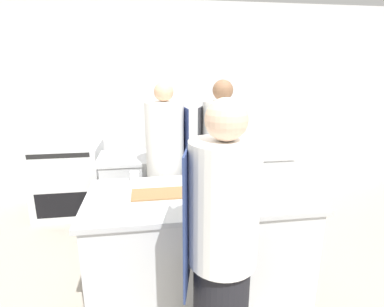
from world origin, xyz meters
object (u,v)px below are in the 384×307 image
Objects in this scene: bowl_prep_small at (260,187)px; oven_range at (69,179)px; chef_at_prep_near at (222,250)px; bottle_vinegar at (229,184)px; chef_at_pass_far at (220,169)px; bowl_mixing_large at (231,180)px; bottle_olive_oil at (202,176)px; bottle_wine at (213,195)px; stockpot at (233,142)px; chef_at_stove at (166,168)px; cup at (134,176)px.

oven_range is at bearing 139.10° from bowl_prep_small.
bottle_vinegar is (0.24, 0.74, 0.12)m from chef_at_prep_near.
chef_at_pass_far is (0.33, 1.38, 0.03)m from chef_at_prep_near.
chef_at_prep_near is 1.02m from bowl_mixing_large.
bottle_olive_oil is (-0.27, -0.38, 0.08)m from chef_at_pass_far.
chef_at_prep_near is 7.44× the size of bottle_vinegar.
bottle_wine is at bearing -133.78° from bottle_vinegar.
chef_at_prep_near is 2.12m from stockpot.
chef_at_stove is at bearing 96.25° from chef_at_pass_far.
cup is at bearing 164.16° from bottle_olive_oil.
cup is at bearing 126.06° from chef_at_pass_far.
bottle_wine reaches higher than cup.
chef_at_prep_near reaches higher than oven_range.
chef_at_stove reaches higher than cup.
oven_range is 2.53m from bottle_wine.
cup is at bearing 159.81° from bowl_prep_small.
bottle_wine is at bearing -51.65° from oven_range.
bottle_vinegar is at bearing -107.48° from stockpot.
bottle_vinegar is 1.24× the size of bowl_mixing_large.
bottle_vinegar is at bearing -173.04° from bowl_prep_small.
stockpot is (0.40, 1.27, 0.03)m from bottle_vinegar.
bottle_vinegar is 1.22× the size of bottle_wine.
bowl_mixing_large is (0.08, 0.22, -0.06)m from bottle_vinegar.
oven_range is 3.72× the size of stockpot.
bottle_vinegar reaches higher than bottle_wine.
stockpot is at bearing -3.82° from chef_at_pass_far.
oven_range is 2.51m from bottle_vinegar.
chef_at_pass_far reaches higher than bottle_olive_oil.
chef_at_pass_far is at bearing 68.48° from chef_at_stove.
chef_at_pass_far is 9.49× the size of bowl_mixing_large.
chef_at_stove reaches higher than bowl_mixing_large.
chef_at_stove is at bearing 21.56° from chef_at_prep_near.
cup reaches higher than bowl_mixing_large.
bowl_prep_small is (0.46, -0.22, -0.05)m from bottle_olive_oil.
chef_at_pass_far is at bearing 88.77° from bowl_mixing_large.
bottle_olive_oil is 0.51m from bowl_prep_small.
oven_range is 2.21m from bottle_olive_oil.
oven_range is at bearing 80.26° from chef_at_pass_far.
stockpot reaches higher than bottle_olive_oil.
chef_at_stove reaches higher than bottle_wine.
bottle_vinegar is (1.71, -1.76, 0.52)m from oven_range.
chef_at_prep_near reaches higher than bottle_vinegar.
chef_at_pass_far is at bearing -32.01° from oven_range.
chef_at_prep_near is at bearing 2.75° from chef_at_stove.
bottle_wine is 1.56m from stockpot.
chef_at_pass_far is 7.63× the size of bottle_vinegar.
bowl_mixing_large reaches higher than oven_range.
bowl_mixing_large is at bearing 69.94° from bottle_vinegar.
oven_range is 0.52× the size of chef_at_pass_far.
oven_range is 2.41m from bowl_mixing_large.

